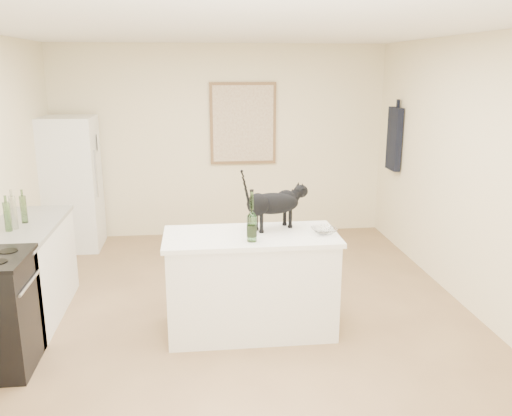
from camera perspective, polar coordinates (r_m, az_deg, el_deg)
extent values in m
plane|color=#9E7C54|center=(5.12, -1.90, -11.83)|extent=(5.50, 5.50, 0.00)
plane|color=white|center=(4.58, -2.19, 18.63)|extent=(5.50, 5.50, 0.00)
plane|color=beige|center=(7.39, -3.73, 7.04)|extent=(4.50, 0.00, 4.50)
plane|color=beige|center=(2.09, 4.08, -13.53)|extent=(4.50, 0.00, 4.50)
plane|color=beige|center=(5.34, 22.82, 2.93)|extent=(0.00, 5.50, 5.50)
cube|color=white|center=(4.76, -0.54, -8.22)|extent=(1.44, 0.67, 0.86)
cube|color=white|center=(4.61, -0.55, -3.06)|extent=(1.50, 0.70, 0.04)
cube|color=white|center=(5.44, -23.27, -6.47)|extent=(0.60, 1.40, 0.86)
cube|color=gray|center=(5.31, -23.76, -1.93)|extent=(0.62, 1.44, 0.04)
cube|color=white|center=(7.24, -19.13, 2.47)|extent=(0.68, 0.68, 1.70)
cube|color=brown|center=(7.35, -1.39, 8.99)|extent=(0.90, 0.03, 1.10)
cube|color=beige|center=(7.33, -1.37, 8.98)|extent=(0.82, 0.00, 1.02)
cube|color=black|center=(7.14, 14.54, 7.14)|extent=(0.08, 0.34, 0.80)
cylinder|color=#245A24|center=(4.36, -0.46, -1.16)|extent=(0.11, 0.11, 0.39)
imported|color=white|center=(4.65, 7.27, -2.43)|extent=(0.25, 0.25, 0.05)
cube|color=white|center=(7.18, -16.61, 6.73)|extent=(0.06, 0.15, 0.21)
cylinder|color=#21511B|center=(5.13, -25.00, -0.86)|extent=(0.06, 0.06, 0.26)
cylinder|color=#949E92|center=(5.18, -24.47, -0.46)|extent=(0.06, 0.06, 0.30)
cylinder|color=#224818|center=(5.35, -23.55, -0.14)|extent=(0.06, 0.06, 0.25)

